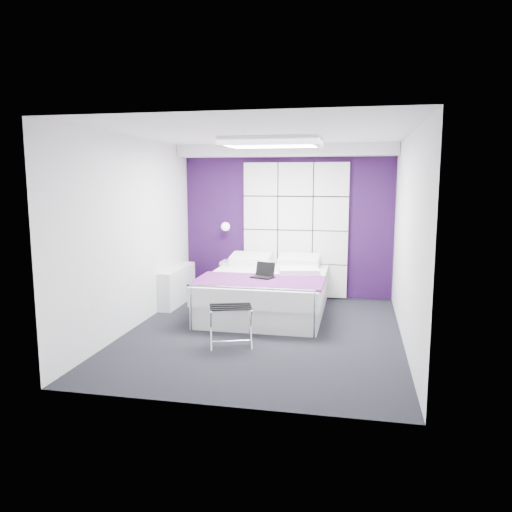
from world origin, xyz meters
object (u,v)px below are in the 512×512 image
at_px(radiator, 177,286).
at_px(laptop, 263,274).
at_px(bed, 266,292).
at_px(wall_lamp, 226,226).
at_px(nightstand, 236,263).
at_px(luggage_rack, 231,326).

relative_size(radiator, laptop, 3.92).
xyz_separation_m(bed, laptop, (0.02, -0.37, 0.35)).
height_order(wall_lamp, radiator, wall_lamp).
height_order(nightstand, luggage_rack, nightstand).
bearing_deg(luggage_rack, nightstand, 84.93).
bearing_deg(wall_lamp, luggage_rack, -74.06).
height_order(radiator, bed, bed).
relative_size(bed, nightstand, 4.56).
distance_m(radiator, luggage_rack, 2.33).
bearing_deg(luggage_rack, bed, 66.99).
bearing_deg(luggage_rack, wall_lamp, 88.34).
height_order(radiator, laptop, laptop).
distance_m(wall_lamp, nightstand, 0.65).
relative_size(wall_lamp, laptop, 0.49).
distance_m(wall_lamp, radiator, 1.35).
xyz_separation_m(radiator, luggage_rack, (1.39, -1.86, -0.05)).
bearing_deg(luggage_rack, laptop, 64.66).
relative_size(wall_lamp, nightstand, 0.31).
xyz_separation_m(luggage_rack, laptop, (0.17, 1.24, 0.43)).
bearing_deg(nightstand, radiator, -138.55).
xyz_separation_m(bed, nightstand, (-0.73, 0.98, 0.26)).
bearing_deg(bed, wall_lamp, 131.54).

